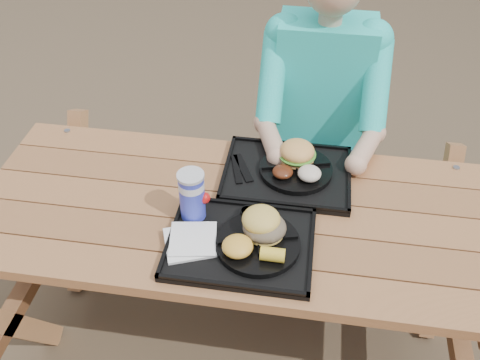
# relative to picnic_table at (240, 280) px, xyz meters

# --- Properties ---
(ground) EXTENTS (60.00, 60.00, 0.00)m
(ground) POSITION_rel_picnic_table_xyz_m (0.00, 0.00, -0.38)
(ground) COLOR #999999
(ground) RESTS_ON ground
(picnic_table) EXTENTS (1.80, 1.49, 0.75)m
(picnic_table) POSITION_rel_picnic_table_xyz_m (0.00, 0.00, 0.00)
(picnic_table) COLOR #999999
(picnic_table) RESTS_ON ground
(tray_near) EXTENTS (0.45, 0.35, 0.02)m
(tray_near) POSITION_rel_picnic_table_xyz_m (0.03, -0.17, 0.39)
(tray_near) COLOR black
(tray_near) RESTS_ON picnic_table
(tray_far) EXTENTS (0.45, 0.35, 0.02)m
(tray_far) POSITION_rel_picnic_table_xyz_m (0.14, 0.19, 0.39)
(tray_far) COLOR black
(tray_far) RESTS_ON picnic_table
(plate_near) EXTENTS (0.26, 0.26, 0.02)m
(plate_near) POSITION_rel_picnic_table_xyz_m (0.08, -0.17, 0.41)
(plate_near) COLOR black
(plate_near) RESTS_ON tray_near
(plate_far) EXTENTS (0.26, 0.26, 0.02)m
(plate_far) POSITION_rel_picnic_table_xyz_m (0.17, 0.20, 0.41)
(plate_far) COLOR black
(plate_far) RESTS_ON tray_far
(napkin_stack) EXTENTS (0.19, 0.19, 0.02)m
(napkin_stack) POSITION_rel_picnic_table_xyz_m (-0.13, -0.19, 0.40)
(napkin_stack) COLOR white
(napkin_stack) RESTS_ON tray_near
(soda_cup) EXTENTS (0.08, 0.08, 0.16)m
(soda_cup) POSITION_rel_picnic_table_xyz_m (-0.14, -0.07, 0.48)
(soda_cup) COLOR #1824B6
(soda_cup) RESTS_ON tray_near
(condiment_bbq) EXTENTS (0.05, 0.05, 0.03)m
(condiment_bbq) POSITION_rel_picnic_table_xyz_m (0.03, -0.05, 0.41)
(condiment_bbq) COLOR black
(condiment_bbq) RESTS_ON tray_near
(condiment_mustard) EXTENTS (0.05, 0.05, 0.03)m
(condiment_mustard) POSITION_rel_picnic_table_xyz_m (0.08, -0.03, 0.41)
(condiment_mustard) COLOR yellow
(condiment_mustard) RESTS_ON tray_near
(sandwich) EXTENTS (0.13, 0.13, 0.13)m
(sandwich) POSITION_rel_picnic_table_xyz_m (0.10, -0.13, 0.48)
(sandwich) COLOR #DFB84E
(sandwich) RESTS_ON plate_near
(mac_cheese) EXTENTS (0.09, 0.09, 0.05)m
(mac_cheese) POSITION_rel_picnic_table_xyz_m (0.03, -0.22, 0.44)
(mac_cheese) COLOR yellow
(mac_cheese) RESTS_ON plate_near
(corn_cob) EXTENTS (0.07, 0.07, 0.04)m
(corn_cob) POSITION_rel_picnic_table_xyz_m (0.13, -0.24, 0.44)
(corn_cob) COLOR yellow
(corn_cob) RESTS_ON plate_near
(cutlery_far) EXTENTS (0.10, 0.16, 0.01)m
(cutlery_far) POSITION_rel_picnic_table_xyz_m (-0.02, 0.19, 0.40)
(cutlery_far) COLOR black
(cutlery_far) RESTS_ON tray_far
(burger) EXTENTS (0.13, 0.13, 0.11)m
(burger) POSITION_rel_picnic_table_xyz_m (0.17, 0.24, 0.47)
(burger) COLOR #E9A252
(burger) RESTS_ON plate_far
(baked_beans) EXTENTS (0.07, 0.07, 0.03)m
(baked_beans) POSITION_rel_picnic_table_xyz_m (0.13, 0.15, 0.43)
(baked_beans) COLOR #542310
(baked_beans) RESTS_ON plate_far
(potato_salad) EXTENTS (0.08, 0.08, 0.05)m
(potato_salad) POSITION_rel_picnic_table_xyz_m (0.22, 0.15, 0.44)
(potato_salad) COLOR beige
(potato_salad) RESTS_ON plate_far
(diner) EXTENTS (0.48, 0.84, 1.28)m
(diner) POSITION_rel_picnic_table_xyz_m (0.24, 0.66, 0.27)
(diner) COLOR teal
(diner) RESTS_ON ground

